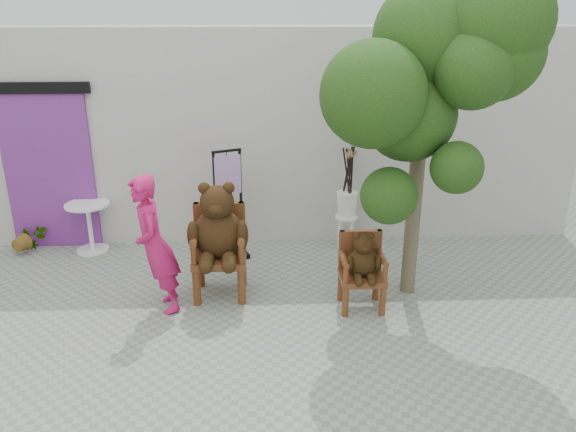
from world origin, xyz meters
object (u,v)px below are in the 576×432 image
at_px(chair_small, 362,263).
at_px(display_stand, 229,217).
at_px(chair_big, 218,234).
at_px(tree, 434,71).
at_px(person, 155,245).
at_px(stool_bucket, 347,204).
at_px(cafe_table, 89,222).

xyz_separation_m(chair_small, display_stand, (-1.56, 1.44, 0.04)).
bearing_deg(chair_big, tree, -7.33).
relative_size(chair_big, display_stand, 0.93).
relative_size(person, stool_bucket, 1.09).
bearing_deg(display_stand, chair_small, -65.63).
bearing_deg(chair_big, person, -154.22).
relative_size(chair_big, tree, 0.38).
relative_size(chair_big, stool_bucket, 0.97).
height_order(person, tree, tree).
relative_size(cafe_table, display_stand, 0.47).
bearing_deg(display_stand, person, -140.70).
relative_size(chair_small, tree, 0.25).
distance_m(display_stand, tree, 3.30).
distance_m(person, display_stand, 1.58).
height_order(chair_small, display_stand, display_stand).
bearing_deg(person, stool_bucket, 110.26).
relative_size(chair_big, chair_small, 1.52).
xyz_separation_m(chair_big, display_stand, (0.06, 1.06, -0.20)).
xyz_separation_m(chair_small, tree, (0.65, 0.09, 2.09)).
bearing_deg(chair_big, display_stand, 86.54).
xyz_separation_m(chair_big, cafe_table, (-1.90, 1.38, -0.34)).
height_order(cafe_table, display_stand, display_stand).
bearing_deg(cafe_table, tree, -21.90).
relative_size(display_stand, stool_bucket, 1.04).
bearing_deg(person, cafe_table, -159.71).
distance_m(chair_small, display_stand, 2.12).
bearing_deg(stool_bucket, tree, -71.47).
height_order(cafe_table, stool_bucket, stool_bucket).
bearing_deg(tree, display_stand, 148.42).
xyz_separation_m(chair_small, cafe_table, (-3.52, 1.76, -0.10)).
distance_m(chair_big, tree, 2.94).
relative_size(person, display_stand, 1.05).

